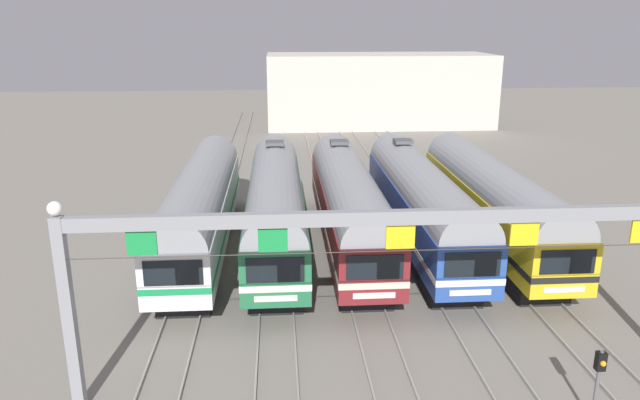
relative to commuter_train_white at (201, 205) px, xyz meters
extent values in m
plane|color=gray|center=(7.84, 0.01, -2.69)|extent=(160.00, 160.00, 0.00)
cube|color=gray|center=(-0.72, 17.01, -2.61)|extent=(0.07, 70.00, 0.15)
cube|color=gray|center=(0.72, 17.01, -2.61)|extent=(0.07, 70.00, 0.15)
cube|color=gray|center=(3.20, 17.01, -2.61)|extent=(0.07, 70.00, 0.15)
cube|color=gray|center=(4.64, 17.01, -2.61)|extent=(0.07, 70.00, 0.15)
cube|color=gray|center=(7.12, 17.01, -2.61)|extent=(0.07, 70.00, 0.15)
cube|color=gray|center=(8.56, 17.01, -2.61)|extent=(0.07, 70.00, 0.15)
cube|color=gray|center=(11.04, 17.01, -2.61)|extent=(0.07, 70.00, 0.15)
cube|color=gray|center=(12.48, 17.01, -2.61)|extent=(0.07, 70.00, 0.15)
cube|color=gray|center=(14.96, 17.01, -2.61)|extent=(0.07, 70.00, 0.15)
cube|color=gray|center=(16.40, 17.01, -2.61)|extent=(0.07, 70.00, 0.15)
cube|color=white|center=(0.00, 0.01, -0.46)|extent=(2.85, 18.00, 2.35)
cube|color=#198C4C|center=(0.00, 0.01, -0.81)|extent=(2.88, 18.02, 0.28)
cylinder|color=gray|center=(0.00, 0.01, 0.71)|extent=(2.74, 17.64, 2.74)
cube|color=black|center=(0.00, -9.01, 0.01)|extent=(2.28, 0.06, 1.03)
cube|color=silver|center=(0.00, -9.01, -1.21)|extent=(1.71, 0.05, 0.24)
cube|color=black|center=(0.00, -6.29, -2.16)|extent=(2.28, 2.60, 1.05)
cube|color=black|center=(0.00, 6.31, -2.16)|extent=(2.28, 2.60, 1.05)
cube|color=#236B42|center=(3.92, 0.01, -0.46)|extent=(2.85, 18.00, 2.35)
cube|color=silver|center=(3.92, 0.01, -0.81)|extent=(2.88, 18.02, 0.28)
cylinder|color=gray|center=(3.92, 0.01, 0.71)|extent=(2.74, 17.64, 2.74)
cube|color=black|center=(3.92, -9.01, 0.01)|extent=(2.28, 0.06, 1.03)
cube|color=silver|center=(3.92, -9.01, -1.21)|extent=(1.71, 0.05, 0.24)
cube|color=black|center=(3.92, -6.29, -2.16)|extent=(2.28, 2.60, 1.05)
cube|color=black|center=(3.92, 6.31, -2.16)|extent=(2.28, 2.60, 1.05)
cube|color=#4C4C51|center=(3.92, 5.05, 2.26)|extent=(1.10, 1.10, 0.20)
cube|color=maroon|center=(7.84, 0.01, -0.46)|extent=(2.85, 18.00, 2.35)
cube|color=beige|center=(7.84, 0.01, -0.81)|extent=(2.88, 18.02, 0.28)
cylinder|color=gray|center=(7.84, 0.01, 0.71)|extent=(2.74, 17.64, 2.74)
cube|color=black|center=(7.84, -9.01, 0.01)|extent=(2.28, 0.06, 1.03)
cube|color=silver|center=(7.84, -9.01, -1.21)|extent=(1.71, 0.05, 0.24)
cube|color=black|center=(7.84, -6.29, -2.16)|extent=(2.28, 2.60, 1.05)
cube|color=black|center=(7.84, 6.31, -2.16)|extent=(2.28, 2.60, 1.05)
cube|color=#4C4C51|center=(7.84, 5.05, 2.26)|extent=(1.10, 1.10, 0.20)
cube|color=#284C9E|center=(11.76, 0.01, -0.46)|extent=(2.85, 18.00, 2.35)
cube|color=white|center=(11.76, 0.01, -0.81)|extent=(2.88, 18.02, 0.28)
cylinder|color=gray|center=(11.76, 0.01, 0.71)|extent=(2.74, 17.64, 2.74)
cube|color=black|center=(11.76, -9.01, 0.01)|extent=(2.28, 0.06, 1.03)
cube|color=silver|center=(11.76, -9.01, -1.21)|extent=(1.71, 0.05, 0.24)
cube|color=black|center=(11.76, -6.29, -2.16)|extent=(2.28, 2.60, 1.05)
cube|color=black|center=(11.76, 6.31, -2.16)|extent=(2.28, 2.60, 1.05)
cube|color=#4C4C51|center=(11.76, 5.05, 2.26)|extent=(1.10, 1.10, 0.20)
cube|color=gold|center=(15.68, 0.01, -0.46)|extent=(2.85, 18.00, 2.35)
cube|color=black|center=(15.68, 0.01, -0.81)|extent=(2.88, 18.02, 0.28)
cylinder|color=gray|center=(15.68, 0.01, 0.71)|extent=(2.74, 17.64, 2.74)
cube|color=black|center=(15.68, -9.01, 0.01)|extent=(2.28, 0.06, 1.03)
cube|color=silver|center=(15.68, -9.01, -1.21)|extent=(1.71, 0.05, 0.24)
cube|color=black|center=(15.68, -6.29, -2.16)|extent=(2.28, 2.60, 1.05)
cube|color=black|center=(15.68, 6.31, -2.16)|extent=(2.28, 2.60, 1.05)
cube|color=gray|center=(-2.40, -13.49, 0.56)|extent=(0.36, 0.36, 6.50)
cube|color=gray|center=(7.84, -13.49, 3.56)|extent=(20.48, 0.32, 0.44)
cube|color=#198C3F|center=(0.00, -13.49, 2.94)|extent=(0.90, 0.08, 0.80)
cube|color=#198C3F|center=(3.92, -13.49, 2.94)|extent=(0.90, 0.08, 0.80)
cube|color=yellow|center=(7.84, -13.49, 2.94)|extent=(0.90, 0.08, 0.80)
cube|color=yellow|center=(11.76, -13.49, 2.94)|extent=(0.90, 0.08, 0.80)
sphere|color=white|center=(-2.40, -13.49, 4.06)|extent=(0.44, 0.44, 0.44)
cylinder|color=#3F382D|center=(7.84, -13.49, 2.46)|extent=(20.48, 0.03, 0.03)
cylinder|color=#59595E|center=(13.72, -15.35, -1.44)|extent=(0.12, 0.12, 2.50)
cube|color=black|center=(13.72, -15.35, -0.54)|extent=(0.28, 0.24, 0.60)
sphere|color=orange|center=(13.72, -15.49, -0.54)|extent=(0.18, 0.18, 0.18)
cube|color=beige|center=(16.14, 40.79, 1.48)|extent=(26.20, 10.00, 8.33)
camera|label=1|loc=(4.15, -30.64, 9.29)|focal=33.66mm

